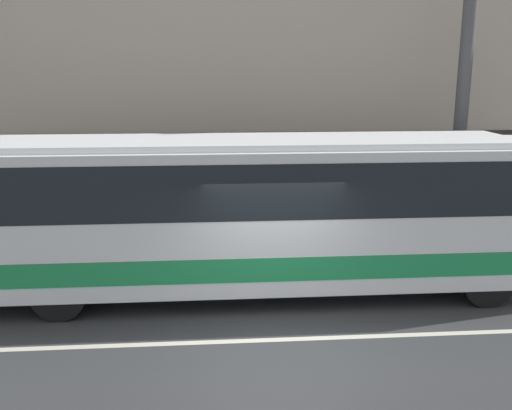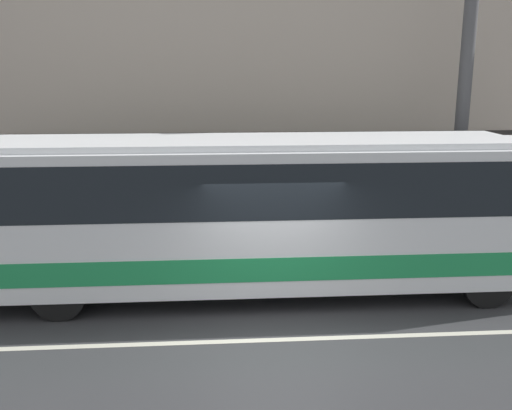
{
  "view_description": "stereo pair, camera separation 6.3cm",
  "coord_description": "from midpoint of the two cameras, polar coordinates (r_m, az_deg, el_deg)",
  "views": [
    {
      "loc": [
        -1.09,
        -8.73,
        4.45
      ],
      "look_at": [
        -0.23,
        2.2,
        1.81
      ],
      "focal_mm": 40.0,
      "sensor_mm": 36.0,
      "label": 1
    },
    {
      "loc": [
        -1.02,
        -8.73,
        4.45
      ],
      "look_at": [
        -0.23,
        2.2,
        1.81
      ],
      "focal_mm": 40.0,
      "sensor_mm": 36.0,
      "label": 2
    }
  ],
  "objects": [
    {
      "name": "ground_plane",
      "position": [
        9.85,
        2.2,
        -13.33
      ],
      "size": [
        60.0,
        60.0,
        0.0
      ],
      "primitive_type": "plane",
      "color": "#38383A"
    },
    {
      "name": "sidewalk",
      "position": [
        14.62,
        -0.15,
        -3.84
      ],
      "size": [
        60.0,
        2.37,
        0.18
      ],
      "color": "#A09E99",
      "rests_on": "ground_plane"
    },
    {
      "name": "building_facade",
      "position": [
        15.31,
        -0.55,
        17.59
      ],
      "size": [
        60.0,
        0.35,
        11.48
      ],
      "color": "#B7A899",
      "rests_on": "ground_plane"
    },
    {
      "name": "lane_stripe",
      "position": [
        9.85,
        2.2,
        -13.31
      ],
      "size": [
        54.0,
        0.14,
        0.01
      ],
      "color": "beige",
      "rests_on": "ground_plane"
    },
    {
      "name": "transit_bus",
      "position": [
        11.28,
        -0.4,
        -0.24
      ],
      "size": [
        12.01,
        2.49,
        3.13
      ],
      "color": "white",
      "rests_on": "ground_plane"
    },
    {
      "name": "utility_pole_near",
      "position": [
        14.65,
        20.01,
        12.19
      ],
      "size": [
        0.32,
        0.32,
        8.27
      ],
      "color": "#4C4C4F",
      "rests_on": "sidewalk"
    }
  ]
}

